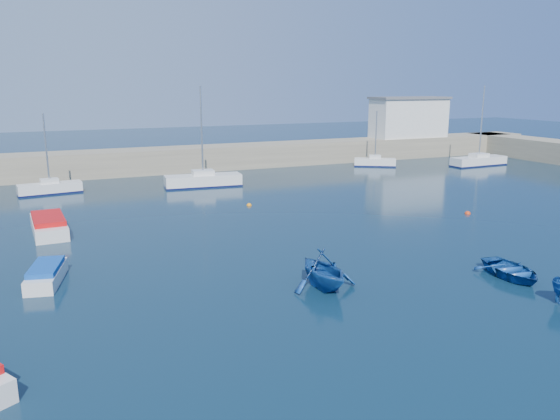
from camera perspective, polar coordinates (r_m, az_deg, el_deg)
name	(u,v)px	position (r m, az deg, el deg)	size (l,w,h in m)	color
ground	(495,342)	(22.61, 21.55, -12.66)	(220.00, 220.00, 0.00)	#0C2437
back_wall	(188,159)	(62.41, -9.64, 5.29)	(96.00, 4.50, 2.60)	gray
harbor_office	(409,118)	(75.16, 13.30, 9.31)	(10.00, 4.00, 5.00)	silver
sailboat_5	(50,188)	(52.32, -22.90, 2.15)	(5.42, 2.15, 7.04)	silver
sailboat_6	(203,180)	(52.16, -8.03, 3.12)	(7.29, 2.65, 9.34)	silver
sailboat_7	(375,162)	(65.69, 9.89, 4.98)	(4.79, 3.65, 6.46)	silver
sailboat_8	(479,161)	(69.49, 20.04, 4.86)	(7.29, 2.30, 9.36)	silver
motorboat_1	(46,274)	(29.03, -23.22, -6.19)	(2.13, 3.99, 0.93)	silver
motorboat_2	(49,225)	(38.52, -23.02, -1.45)	(2.26, 5.66, 1.15)	silver
dinghy_center	(511,270)	(29.77, 23.02, -5.81)	(2.63, 3.68, 0.76)	navy
dinghy_left	(323,269)	(25.92, 4.54, -6.19)	(3.11, 3.61, 1.90)	navy
buoy_1	(468,214)	(43.14, 19.01, -0.39)	(0.45, 0.45, 0.45)	red
buoy_3	(249,206)	(43.66, -3.25, 0.46)	(0.42, 0.42, 0.42)	orange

